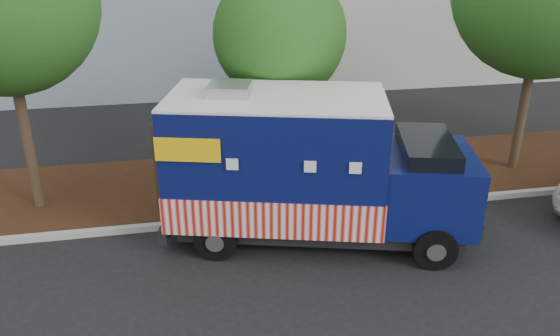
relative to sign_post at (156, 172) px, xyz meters
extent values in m
plane|color=black|center=(2.25, -2.05, -1.20)|extent=(120.00, 120.00, 0.00)
cube|color=#9E9E99|center=(2.25, -0.65, -1.12)|extent=(120.00, 0.18, 0.15)
cube|color=black|center=(2.25, 1.45, -1.12)|extent=(120.00, 4.00, 0.15)
cylinder|color=#38281C|center=(-2.98, 0.89, 0.86)|extent=(0.26, 0.26, 4.12)
cylinder|color=#38281C|center=(3.29, 1.38, 0.44)|extent=(0.26, 0.26, 3.28)
sphere|color=#275217|center=(3.29, 1.38, 2.92)|extent=(3.37, 3.37, 3.37)
cylinder|color=#38281C|center=(10.17, 0.90, 0.80)|extent=(0.26, 0.26, 4.01)
cube|color=#473828|center=(0.00, 0.00, 0.00)|extent=(0.06, 0.06, 2.40)
cube|color=black|center=(3.66, -1.61, -0.74)|extent=(6.48, 3.61, 0.31)
cube|color=#0A114B|center=(2.70, -1.35, 0.78)|extent=(5.11, 3.64, 2.64)
cube|color=#B9120B|center=(2.70, -1.35, -0.16)|extent=(5.17, 3.71, 0.82)
cube|color=white|center=(2.70, -1.35, 2.12)|extent=(5.11, 3.64, 0.07)
cube|color=#B7B7BA|center=(1.75, -1.10, 2.26)|extent=(1.08, 1.08, 0.24)
cube|color=#0A114B|center=(5.89, -2.21, 0.17)|extent=(2.52, 2.79, 1.54)
cube|color=black|center=(5.83, -2.20, 0.91)|extent=(1.62, 2.35, 0.71)
cube|color=black|center=(6.86, -2.47, -0.34)|extent=(0.66, 2.14, 0.33)
cube|color=black|center=(0.42, -0.74, -0.71)|extent=(0.83, 2.44, 0.31)
cube|color=#B7B7BA|center=(0.45, -0.75, 0.83)|extent=(0.56, 1.92, 2.09)
cube|color=#B7B7BA|center=(3.36, -0.18, 0.83)|extent=(1.92, 0.56, 1.21)
cube|color=yellow|center=(0.77, -2.19, 1.38)|extent=(1.28, 0.36, 0.49)
cube|color=yellow|center=(1.45, 0.34, 1.38)|extent=(1.28, 0.36, 0.49)
cylinder|color=black|center=(5.70, -3.32, -0.74)|extent=(0.97, 0.54, 0.92)
cylinder|color=black|center=(6.28, -1.16, -0.74)|extent=(0.97, 0.54, 0.92)
cylinder|color=black|center=(1.25, -2.12, -0.74)|extent=(0.97, 0.54, 0.92)
cylinder|color=black|center=(1.83, 0.04, -0.74)|extent=(0.97, 0.54, 0.92)
camera|label=1|loc=(0.72, -12.29, 5.36)|focal=35.00mm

